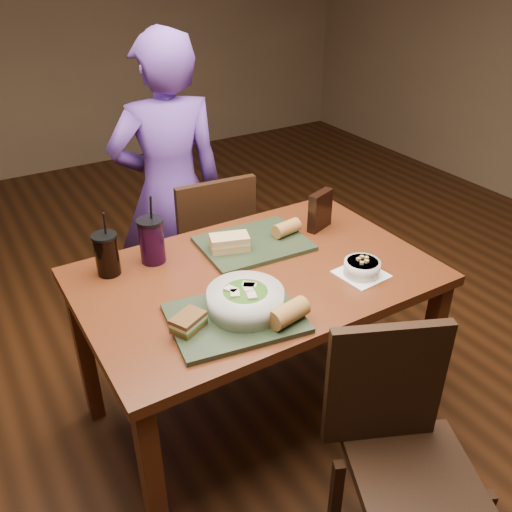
# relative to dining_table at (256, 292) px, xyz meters

# --- Properties ---
(ground) EXTENTS (6.00, 6.00, 0.00)m
(ground) POSITION_rel_dining_table_xyz_m (0.00, 0.00, -0.66)
(ground) COLOR #381C0B
(ground) RESTS_ON ground
(dining_table) EXTENTS (1.30, 0.85, 0.75)m
(dining_table) POSITION_rel_dining_table_xyz_m (0.00, 0.00, 0.00)
(dining_table) COLOR #592811
(dining_table) RESTS_ON ground
(chair_near) EXTENTS (0.49, 0.51, 0.86)m
(chair_near) POSITION_rel_dining_table_xyz_m (0.09, -0.70, -0.18)
(chair_near) COLOR black
(chair_near) RESTS_ON ground
(chair_far) EXTENTS (0.42, 0.42, 0.89)m
(chair_far) POSITION_rel_dining_table_xyz_m (0.13, 0.65, -0.17)
(chair_far) COLOR black
(chair_far) RESTS_ON ground
(diner) EXTENTS (0.60, 0.44, 1.52)m
(diner) POSITION_rel_dining_table_xyz_m (0.02, 0.84, 0.10)
(diner) COLOR #5C3694
(diner) RESTS_ON ground
(tray_near) EXTENTS (0.46, 0.38, 0.02)m
(tray_near) POSITION_rel_dining_table_xyz_m (-0.21, -0.22, 0.10)
(tray_near) COLOR #24311D
(tray_near) RESTS_ON dining_table
(tray_far) EXTENTS (0.44, 0.34, 0.02)m
(tray_far) POSITION_rel_dining_table_xyz_m (0.10, 0.18, 0.10)
(tray_far) COLOR #24311D
(tray_far) RESTS_ON dining_table
(salad_bowl) EXTENTS (0.25, 0.25, 0.08)m
(salad_bowl) POSITION_rel_dining_table_xyz_m (-0.17, -0.21, 0.15)
(salad_bowl) COLOR silver
(salad_bowl) RESTS_ON tray_near
(soup_bowl) EXTENTS (0.18, 0.18, 0.07)m
(soup_bowl) POSITION_rel_dining_table_xyz_m (0.33, -0.22, 0.12)
(soup_bowl) COLOR white
(soup_bowl) RESTS_ON dining_table
(sandwich_near) EXTENTS (0.13, 0.11, 0.05)m
(sandwich_near) POSITION_rel_dining_table_xyz_m (-0.37, -0.20, 0.13)
(sandwich_near) COLOR #593819
(sandwich_near) RESTS_ON tray_near
(sandwich_far) EXTENTS (0.17, 0.13, 0.06)m
(sandwich_far) POSITION_rel_dining_table_xyz_m (-0.02, 0.18, 0.14)
(sandwich_far) COLOR tan
(sandwich_far) RESTS_ON tray_far
(baguette_near) EXTENTS (0.14, 0.09, 0.07)m
(baguette_near) POSITION_rel_dining_table_xyz_m (-0.08, -0.33, 0.14)
(baguette_near) COLOR #AD7533
(baguette_near) RESTS_ON tray_near
(baguette_far) EXTENTS (0.12, 0.08, 0.06)m
(baguette_far) POSITION_rel_dining_table_xyz_m (0.25, 0.16, 0.14)
(baguette_far) COLOR #AD7533
(baguette_far) RESTS_ON tray_far
(cup_cola) EXTENTS (0.09, 0.09, 0.25)m
(cup_cola) POSITION_rel_dining_table_xyz_m (-0.47, 0.28, 0.17)
(cup_cola) COLOR black
(cup_cola) RESTS_ON dining_table
(cup_berry) EXTENTS (0.10, 0.10, 0.27)m
(cup_berry) POSITION_rel_dining_table_xyz_m (-0.30, 0.28, 0.18)
(cup_berry) COLOR black
(cup_berry) RESTS_ON dining_table
(chip_bag) EXTENTS (0.13, 0.08, 0.17)m
(chip_bag) POSITION_rel_dining_table_xyz_m (0.42, 0.17, 0.17)
(chip_bag) COLOR black
(chip_bag) RESTS_ON dining_table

